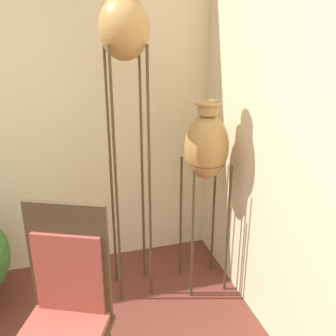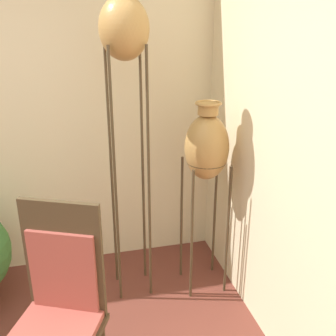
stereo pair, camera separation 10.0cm
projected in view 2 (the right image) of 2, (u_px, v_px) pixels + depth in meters
The scene contains 3 objects.
vase_stand_tall at pixel (124, 38), 2.50m from camera, with size 0.32×0.32×2.25m.
vase_stand_medium at pixel (207, 149), 2.82m from camera, with size 0.32×0.32×1.49m.
chair at pixel (58, 302), 2.06m from camera, with size 0.60×0.59×1.17m.
Camera 2 is at (0.57, -1.41, 2.04)m, focal length 42.00 mm.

